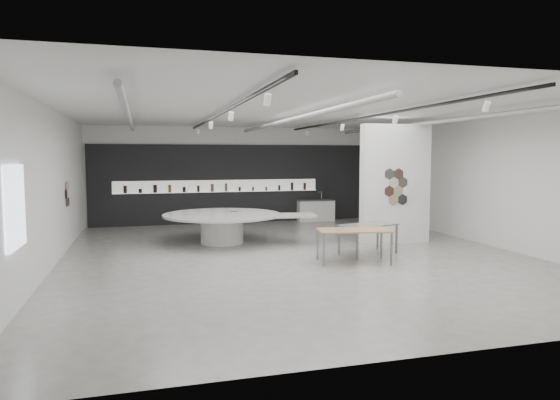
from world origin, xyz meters
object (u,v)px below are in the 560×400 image
object	(u,v)px
sample_table_wood	(354,232)
display_island	(225,224)
partition_column	(395,184)
sample_table_stone	(368,227)
kitchen_counter	(316,210)

from	to	relation	value
sample_table_wood	display_island	bearing A→B (deg)	126.41
partition_column	display_island	bearing A→B (deg)	165.42
sample_table_wood	partition_column	bearing A→B (deg)	44.16
sample_table_wood	sample_table_stone	world-z (taller)	sample_table_wood
partition_column	display_island	size ratio (longest dim) A/B	0.76
sample_table_stone	kitchen_counter	xyz separation A→B (m)	(0.97, 6.94, -0.31)
sample_table_stone	display_island	bearing A→B (deg)	142.18
display_island	sample_table_stone	size ratio (longest dim) A/B	2.71
display_island	sample_table_stone	distance (m)	4.41
partition_column	sample_table_wood	bearing A→B (deg)	-135.84
sample_table_wood	sample_table_stone	distance (m)	1.22
sample_table_stone	kitchen_counter	distance (m)	7.01
sample_table_stone	sample_table_wood	bearing A→B (deg)	-132.23
partition_column	sample_table_stone	bearing A→B (deg)	-137.95
partition_column	sample_table_stone	size ratio (longest dim) A/B	2.06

